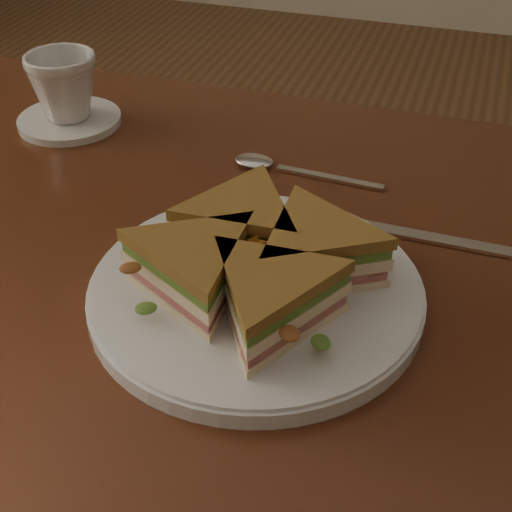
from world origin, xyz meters
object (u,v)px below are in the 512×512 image
Objects in this scene: plate at (256,292)px; saucer at (70,120)px; knife at (400,233)px; spoon at (272,165)px; coffee_cup at (64,87)px; table at (255,341)px; sandwich_wedges at (256,260)px.

plate reaches higher than saucer.
spoon is at bearing 152.78° from knife.
coffee_cup is at bearing -90.00° from saucer.
table is 0.43m from coffee_cup.
spoon is at bearing 103.62° from sandwich_wedges.
spoon is 0.30m from coffee_cup.
knife is at bearing 52.91° from plate.
plate is 1.67× the size of spoon.
coffee_cup reaches higher than spoon.
plate is at bearing -72.81° from spoon.
plate is 0.18m from knife.
table is 13.09× the size of coffee_cup.
saucer is at bearing 177.50° from spoon.
coffee_cup is (-0.46, 0.12, 0.05)m from knife.
coffee_cup is (-0.29, 0.03, 0.05)m from spoon.
knife reaches higher than table.
knife is at bearing -24.77° from spoon.
plate is at bearing -35.61° from coffee_cup.
plate is 1.07× the size of sandwich_wedges.
sandwich_wedges is 0.19m from knife.
table is at bearing 109.22° from sandwich_wedges.
plate is 0.24m from spoon.
plate is (0.02, -0.05, 0.11)m from table.
spoon reaches higher than table.
table is at bearing 109.22° from plate.
table is 0.12m from plate.
table is 5.58× the size of knife.
saucer is (-0.35, 0.27, -0.04)m from sandwich_wedges.
plate is 0.44m from coffee_cup.
table is at bearing -74.18° from spoon.
saucer is at bearing 142.53° from sandwich_wedges.
table is 0.22m from spoon.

